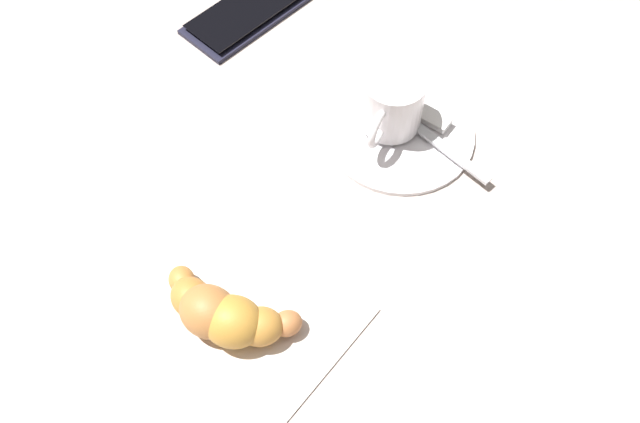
{
  "coord_description": "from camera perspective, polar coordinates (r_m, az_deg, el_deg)",
  "views": [
    {
      "loc": [
        0.26,
        0.13,
        0.51
      ],
      "look_at": [
        -0.02,
        0.01,
        0.02
      ],
      "focal_mm": 38.19,
      "sensor_mm": 36.0,
      "label": 1
    }
  ],
  "objects": [
    {
      "name": "cell_phone",
      "position": [
        0.76,
        -6.25,
        16.23
      ],
      "size": [
        0.15,
        0.11,
        0.01
      ],
      "color": "#1E1D2F",
      "rests_on": "ground"
    },
    {
      "name": "espresso_cup",
      "position": [
        0.63,
        6.05,
        9.0
      ],
      "size": [
        0.08,
        0.06,
        0.05
      ],
      "color": "white",
      "rests_on": "saucer"
    },
    {
      "name": "croissant",
      "position": [
        0.53,
        -8.12,
        -8.5
      ],
      "size": [
        0.06,
        0.13,
        0.04
      ],
      "color": "#C7803B",
      "rests_on": "napkin"
    },
    {
      "name": "ground_plane",
      "position": [
        0.58,
        -1.89,
        -2.18
      ],
      "size": [
        1.8,
        1.8,
        0.0
      ],
      "primitive_type": "plane",
      "color": "#B2A39A"
    },
    {
      "name": "teaspoon",
      "position": [
        0.64,
        8.24,
        7.05
      ],
      "size": [
        0.06,
        0.12,
        0.01
      ],
      "color": "silver",
      "rests_on": "saucer"
    },
    {
      "name": "napkin",
      "position": [
        0.55,
        -7.98,
        -9.97
      ],
      "size": [
        0.22,
        0.21,
        0.0
      ],
      "primitive_type": "cube",
      "rotation": [
        0.0,
        0.0,
        -0.27
      ],
      "color": "silver",
      "rests_on": "ground"
    },
    {
      "name": "sugar_packet",
      "position": [
        0.66,
        8.15,
        8.43
      ],
      "size": [
        0.03,
        0.07,
        0.01
      ],
      "primitive_type": "cube",
      "rotation": [
        0.0,
        0.0,
        10.77
      ],
      "color": "white",
      "rests_on": "saucer"
    },
    {
      "name": "saucer",
      "position": [
        0.65,
        6.7,
        6.67
      ],
      "size": [
        0.14,
        0.14,
        0.01
      ],
      "primitive_type": "cylinder",
      "color": "white",
      "rests_on": "ground"
    }
  ]
}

